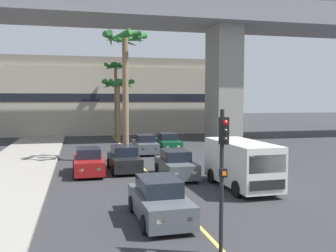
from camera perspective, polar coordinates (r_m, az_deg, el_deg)
lane_stripe_center at (r=27.81m, az=-4.83°, el=-5.23°), size 0.14×56.00×0.01m
bridge_overpass at (r=40.62m, az=-6.38°, el=16.40°), size 89.41×8.00×16.58m
pier_building_backdrop at (r=51.06m, az=-8.89°, el=4.35°), size 29.39×8.04×9.72m
car_queue_front at (r=23.24m, az=-11.93°, el=-5.35°), size 1.86×4.11×1.56m
car_queue_second at (r=31.32m, az=-3.48°, el=-2.85°), size 1.88×4.13×1.56m
car_queue_third at (r=21.81m, az=1.19°, el=-5.88°), size 1.84×4.10×1.56m
car_queue_fourth at (r=32.80m, az=-0.05°, el=-2.53°), size 1.90×4.13×1.56m
car_queue_fifth at (r=23.86m, az=-6.67°, el=-5.04°), size 1.91×4.14×1.56m
car_queue_sixth at (r=14.27m, az=-1.31°, el=-11.22°), size 1.92×4.14×1.56m
delivery_van at (r=19.39m, az=11.04°, el=-5.50°), size 2.25×5.29×2.36m
traffic_light_median_near at (r=10.85m, az=8.26°, el=-5.35°), size 0.24×0.37×4.20m
palm_tree_near_median at (r=39.66m, az=-7.55°, el=5.46°), size 3.49×3.52×6.65m
palm_tree_mid_median at (r=27.26m, az=-6.48°, el=10.01°), size 3.21×3.22×9.32m
palm_tree_far_median at (r=45.20m, az=-7.94°, el=7.49°), size 2.78×2.79×8.87m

